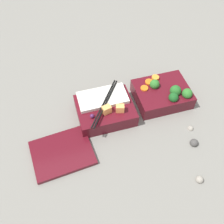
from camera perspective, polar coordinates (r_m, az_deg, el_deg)
ground_plane at (r=0.89m, az=4.30°, el=1.85°), size 3.00×3.00×0.00m
bento_tray_vegetable at (r=0.89m, az=11.02°, el=3.91°), size 0.18×0.14×0.08m
bento_tray_rice at (r=0.83m, az=-1.53°, el=0.63°), size 0.18×0.17×0.08m
bento_lid at (r=0.79m, az=-10.77°, el=-8.73°), size 0.18×0.15×0.01m
pebble_0 at (r=0.78m, az=18.54°, el=-13.76°), size 0.02×0.02×0.02m
pebble_1 at (r=0.83m, az=17.43°, el=-6.43°), size 0.02×0.02×0.02m
pebble_2 at (r=0.86m, az=16.77°, el=-3.32°), size 0.02×0.02×0.02m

